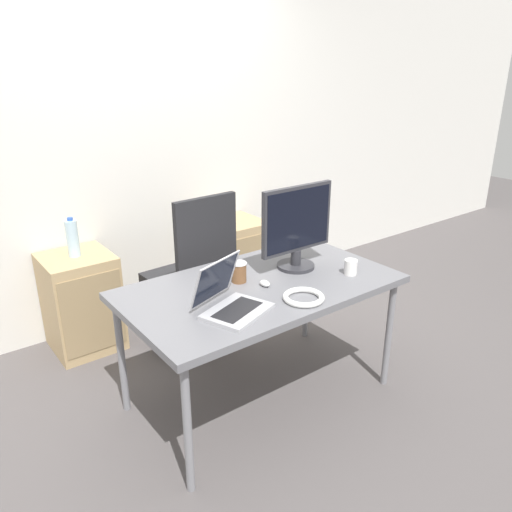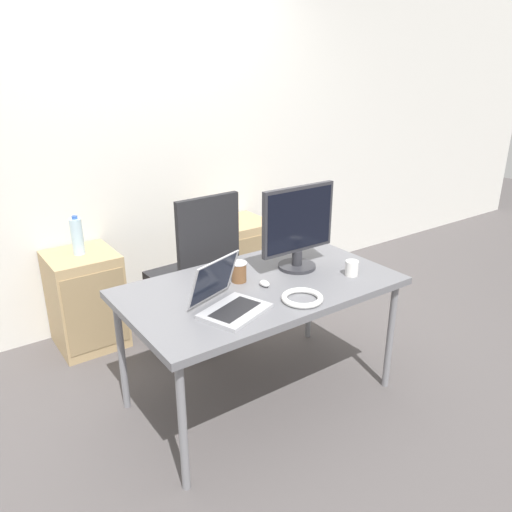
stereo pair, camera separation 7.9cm
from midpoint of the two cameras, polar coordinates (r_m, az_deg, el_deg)
name	(u,v)px [view 2 (the right image)]	position (r m, az deg, el deg)	size (l,w,h in m)	color
ground_plane	(260,395)	(3.10, 1.23, -15.62)	(14.00, 14.00, 0.00)	#514C4C
wall_back	(144,145)	(3.78, -12.04, 12.26)	(10.00, 0.05, 2.60)	silver
desk	(260,292)	(2.75, 1.34, -4.15)	(1.50, 0.85, 0.73)	slate
office_chair	(195,288)	(3.43, -6.28, -3.67)	(0.56, 0.57, 1.10)	#232326
cabinet_left	(86,300)	(3.62, -18.27, -4.78)	(0.44, 0.45, 0.67)	tan
cabinet_right	(240,260)	(4.12, -1.29, -0.49)	(0.44, 0.45, 0.67)	tan
water_bottle	(77,236)	(3.46, -19.15, 2.14)	(0.08, 0.08, 0.26)	silver
laptop_center	(228,300)	(2.43, -2.33, -5.05)	(0.38, 0.40, 0.25)	#ADADB2
monitor	(298,227)	(2.86, 5.62, 3.26)	(0.49, 0.22, 0.49)	#2D2D33
mouse	(265,283)	(2.70, 1.88, -3.14)	(0.04, 0.07, 0.03)	silver
coffee_cup_white	(352,268)	(2.88, 11.65, -1.38)	(0.07, 0.07, 0.09)	white
coffee_cup_brown	(239,272)	(2.73, -1.14, -1.83)	(0.09, 0.09, 0.11)	brown
cable_coil	(302,298)	(2.55, 6.19, -4.79)	(0.21, 0.21, 0.03)	white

